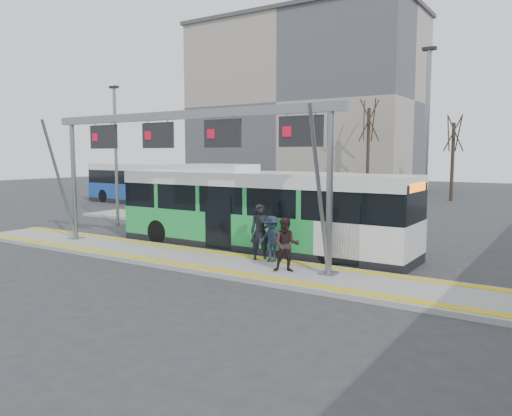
{
  "coord_description": "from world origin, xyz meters",
  "views": [
    {
      "loc": [
        11.77,
        -13.44,
        3.79
      ],
      "look_at": [
        1.11,
        3.0,
        1.68
      ],
      "focal_mm": 35.0,
      "sensor_mm": 36.0,
      "label": 1
    }
  ],
  "objects": [
    {
      "name": "platform_second",
      "position": [
        -4.0,
        8.0,
        0.07
      ],
      "size": [
        20.0,
        3.0,
        0.15
      ],
      "primitive_type": "cube",
      "color": "gray",
      "rests_on": "ground"
    },
    {
      "name": "bg_bus_blue",
      "position": [
        -15.69,
        14.08,
        1.52
      ],
      "size": [
        11.96,
        3.29,
        3.09
      ],
      "rotation": [
        0.0,
        0.0,
        -0.06
      ],
      "color": "black",
      "rests_on": "ground"
    },
    {
      "name": "passenger_a",
      "position": [
        2.59,
        1.01,
        1.12
      ],
      "size": [
        0.84,
        0.78,
        1.93
      ],
      "primitive_type": "imported",
      "rotation": [
        0.0,
        0.0,
        0.6
      ],
      "color": "black",
      "rests_on": "platform_main"
    },
    {
      "name": "ground",
      "position": [
        0.0,
        0.0,
        0.0
      ],
      "size": [
        120.0,
        120.0,
        0.0
      ],
      "primitive_type": "plane",
      "color": "#2D2D30",
      "rests_on": "ground"
    },
    {
      "name": "hero_bus",
      "position": [
        1.16,
        3.07,
        1.55
      ],
      "size": [
        12.37,
        2.67,
        3.4
      ],
      "rotation": [
        0.0,
        0.0,
        -0.0
      ],
      "color": "black",
      "rests_on": "ground"
    },
    {
      "name": "platform_main",
      "position": [
        0.0,
        0.0,
        0.07
      ],
      "size": [
        22.0,
        3.0,
        0.15
      ],
      "primitive_type": "cube",
      "color": "gray",
      "rests_on": "ground"
    },
    {
      "name": "tree_mid",
      "position": [
        3.01,
        29.62,
        5.47
      ],
      "size": [
        1.4,
        1.4,
        7.21
      ],
      "color": "#382B21",
      "rests_on": "ground"
    },
    {
      "name": "tree_left",
      "position": [
        -3.6,
        28.01,
        6.65
      ],
      "size": [
        1.4,
        1.4,
        8.76
      ],
      "color": "#382B21",
      "rests_on": "ground"
    },
    {
      "name": "tree_far",
      "position": [
        -24.56,
        31.38,
        6.79
      ],
      "size": [
        1.4,
        1.4,
        8.96
      ],
      "color": "#382B21",
      "rests_on": "ground"
    },
    {
      "name": "passenger_b",
      "position": [
        4.25,
        -0.11,
        1.0
      ],
      "size": [
        1.03,
        0.95,
        1.7
      ],
      "primitive_type": "imported",
      "rotation": [
        0.0,
        0.0,
        0.49
      ],
      "color": "black",
      "rests_on": "platform_main"
    },
    {
      "name": "apartment_block",
      "position": [
        -14.0,
        36.0,
        9.21
      ],
      "size": [
        24.5,
        12.5,
        18.4
      ],
      "color": "gray",
      "rests_on": "ground"
    },
    {
      "name": "passenger_c",
      "position": [
        3.1,
        0.9,
        0.93
      ],
      "size": [
        1.02,
        0.59,
        1.57
      ],
      "primitive_type": "imported",
      "rotation": [
        0.0,
        0.0,
        -0.01
      ],
      "color": "#1B2431",
      "rests_on": "platform_main"
    },
    {
      "name": "tactile_main",
      "position": [
        0.0,
        0.0,
        0.16
      ],
      "size": [
        22.0,
        2.65,
        0.02
      ],
      "color": "gold",
      "rests_on": "platform_main"
    },
    {
      "name": "gantry",
      "position": [
        -0.35,
        0.25,
        4.3
      ],
      "size": [
        13.0,
        1.68,
        5.2
      ],
      "color": "slate",
      "rests_on": "platform_main"
    },
    {
      "name": "bg_bus_green",
      "position": [
        -4.22,
        11.39,
        1.38
      ],
      "size": [
        11.23,
        2.6,
        2.8
      ],
      "rotation": [
        0.0,
        0.0,
        -0.02
      ],
      "color": "black",
      "rests_on": "ground"
    },
    {
      "name": "lamp_west",
      "position": [
        -8.87,
        4.77,
        3.92
      ],
      "size": [
        0.5,
        0.25,
        7.35
      ],
      "color": "slate",
      "rests_on": "ground"
    },
    {
      "name": "tactile_second",
      "position": [
        -4.0,
        9.15,
        0.16
      ],
      "size": [
        20.0,
        0.35,
        0.02
      ],
      "color": "gold",
      "rests_on": "platform_second"
    },
    {
      "name": "lamp_east",
      "position": [
        6.81,
        6.08,
        4.13
      ],
      "size": [
        0.5,
        0.25,
        7.77
      ],
      "color": "slate",
      "rests_on": "ground"
    }
  ]
}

